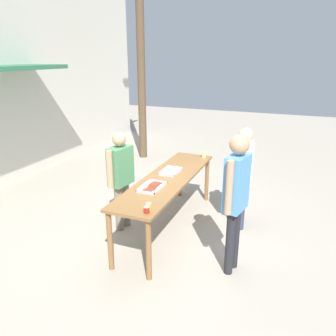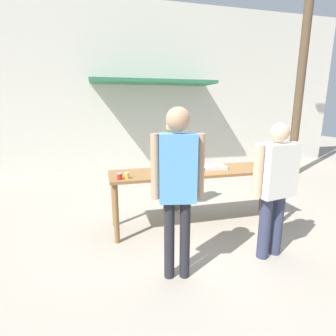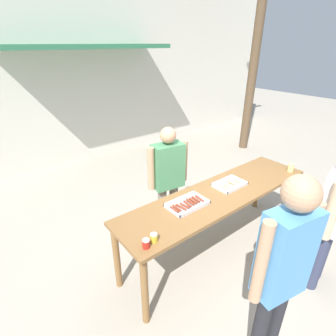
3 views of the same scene
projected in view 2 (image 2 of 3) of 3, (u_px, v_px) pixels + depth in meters
name	position (u px, v px, depth m)	size (l,w,h in m)	color
ground_plane	(199.00, 224.00, 4.08)	(24.00, 24.00, 0.00)	#A39989
building_facade_back	(150.00, 89.00, 7.32)	(12.00, 1.11, 4.50)	beige
serving_table	(200.00, 176.00, 3.91)	(2.67, 0.67, 0.86)	brown
food_tray_sausages	(168.00, 170.00, 3.80)	(0.44, 0.28, 0.04)	silver
food_tray_buns	(213.00, 167.00, 3.97)	(0.39, 0.26, 0.07)	silver
condiment_jar_mustard	(120.00, 176.00, 3.38)	(0.07, 0.07, 0.08)	#B22319
condiment_jar_ketchup	(127.00, 175.00, 3.42)	(0.07, 0.07, 0.08)	gold
beer_cup	(280.00, 165.00, 3.96)	(0.08, 0.08, 0.11)	#DBC67A
person_server_behind_table	(172.00, 158.00, 4.44)	(0.57, 0.27, 1.55)	#756B5B
person_customer_holding_hotdog	(178.00, 179.00, 2.57)	(0.52, 0.27, 1.78)	#232328
person_customer_with_cup	(275.00, 181.00, 3.01)	(0.64, 0.33, 1.61)	#333851
utility_pole	(305.00, 38.00, 6.11)	(1.10, 0.20, 6.50)	brown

